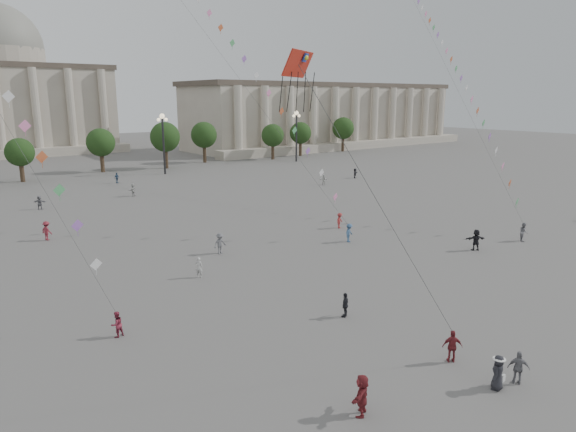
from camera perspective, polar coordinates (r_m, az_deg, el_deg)
ground at (r=31.02m, az=16.37°, el=-13.23°), size 360.00×360.00×0.00m
hall_east at (r=147.26m, az=4.41°, el=11.09°), size 84.00×26.22×17.20m
hall_central at (r=147.00m, az=-29.08°, el=11.78°), size 48.30×34.30×35.50m
tree_row at (r=97.07m, az=-23.79°, el=7.22°), size 137.12×5.12×8.00m
lamp_post_mid_east at (r=94.17m, az=-13.72°, el=9.00°), size 2.00×0.90×10.65m
lamp_post_far_east at (r=109.74m, az=0.94°, el=9.89°), size 2.00×0.90×10.65m
person_crowd_0 at (r=86.70m, az=-18.49°, el=4.04°), size 1.07×0.80×1.68m
person_crowd_3 at (r=49.07m, az=20.16°, el=-2.50°), size 1.84×1.37×1.93m
person_crowd_4 at (r=74.39m, az=-16.85°, el=2.81°), size 1.58×1.59×1.83m
person_crowd_6 at (r=45.43m, az=-7.56°, el=-3.04°), size 1.27×0.80×1.88m
person_crowd_7 at (r=80.75m, az=3.98°, el=4.04°), size 1.58×1.02×1.63m
person_crowd_8 at (r=54.08m, az=5.76°, el=-0.51°), size 1.21×0.97×1.64m
person_crowd_9 at (r=88.16m, az=7.47°, el=4.73°), size 1.57×1.20×1.66m
person_crowd_12 at (r=69.83m, az=-25.88°, el=1.35°), size 1.57×1.37×1.71m
person_crowd_13 at (r=39.87m, az=-9.87°, el=-5.64°), size 0.68×0.69×1.61m
person_crowd_17 at (r=54.49m, az=-25.23°, el=-1.49°), size 1.18×1.39×1.86m
tourist_0 at (r=28.71m, az=17.80°, el=-13.62°), size 1.05×0.99×1.74m
tourist_2 at (r=23.63m, az=8.21°, el=-19.09°), size 1.77×1.41×1.88m
tourist_3 at (r=27.85m, az=24.24°, el=-15.13°), size 0.92×1.03×1.68m
tourist_4 at (r=32.74m, az=6.38°, el=-9.78°), size 1.00×0.79×1.59m
kite_flyer_0 at (r=31.59m, az=-18.49°, el=-11.34°), size 0.88×0.76×1.54m
kite_flyer_1 at (r=49.03m, az=6.82°, el=-1.87°), size 1.33×1.07×1.79m
kite_flyer_2 at (r=53.98m, az=24.71°, el=-1.61°), size 1.11×1.08×1.80m
hat_person at (r=27.01m, az=22.31°, el=-15.73°), size 0.97×0.79×1.71m
dragon_kite at (r=21.40m, az=1.27°, el=14.44°), size 5.24×2.05×15.76m
kite_train_east at (r=73.32m, az=16.75°, el=17.56°), size 22.96×36.71×55.30m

